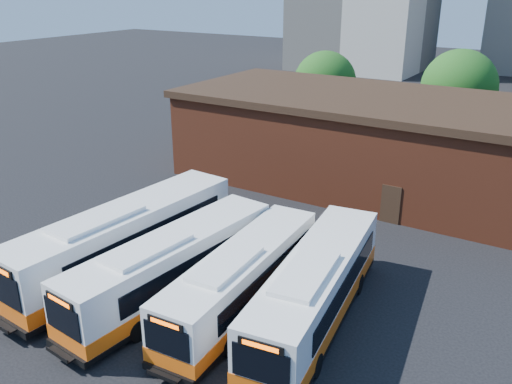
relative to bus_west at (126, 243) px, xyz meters
The scene contains 9 objects.
ground 6.57m from the bus_west, 10.49° to the right, with size 220.00×220.00×0.00m, color black.
bus_west is the anchor object (origin of this frame).
bus_midwest 3.59m from the bus_west, ahead, with size 3.54×12.19×3.28m.
bus_mideast 6.79m from the bus_west, ahead, with size 3.01×11.43×3.08m.
bus_east 10.02m from the bus_west, ahead, with size 4.03×12.23×3.28m.
transit_worker 8.28m from the bus_west, 32.15° to the right, with size 0.68×0.45×1.87m, color black.
depot_building 19.92m from the bus_west, 71.65° to the left, with size 28.60×12.60×6.40m.
tree_west 31.21m from the bus_west, 96.93° to the left, with size 6.00×6.00×7.65m.
tree_mid 34.04m from the bus_west, 75.90° to the left, with size 6.56×6.56×8.36m.
Camera 1 is at (12.04, -15.93, 13.85)m, focal length 38.00 mm.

